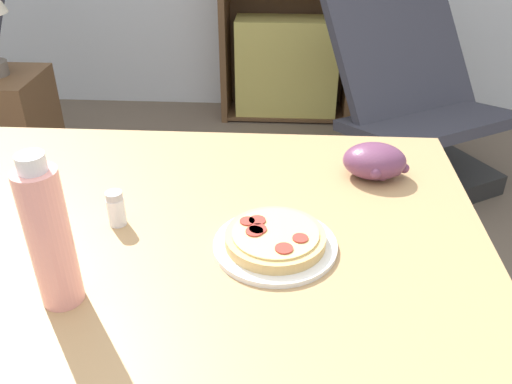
{
  "coord_description": "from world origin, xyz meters",
  "views": [
    {
      "loc": [
        0.34,
        -0.74,
        1.36
      ],
      "look_at": [
        0.29,
        0.12,
        0.84
      ],
      "focal_mm": 38.0,
      "sensor_mm": 36.0,
      "label": 1
    }
  ],
  "objects_px": {
    "salt_shaker": "(116,209)",
    "side_table": "(13,142)",
    "pizza_on_plate": "(275,241)",
    "grape_bunch": "(375,161)",
    "lounge_chair_far": "(413,127)",
    "drink_bottle": "(52,237)"
  },
  "relations": [
    {
      "from": "grape_bunch",
      "to": "lounge_chair_far",
      "type": "bearing_deg",
      "value": 73.09
    },
    {
      "from": "drink_bottle",
      "to": "grape_bunch",
      "type": "bearing_deg",
      "value": 38.29
    },
    {
      "from": "drink_bottle",
      "to": "side_table",
      "type": "bearing_deg",
      "value": 120.55
    },
    {
      "from": "salt_shaker",
      "to": "grape_bunch",
      "type": "bearing_deg",
      "value": 22.62
    },
    {
      "from": "salt_shaker",
      "to": "side_table",
      "type": "bearing_deg",
      "value": 125.29
    },
    {
      "from": "lounge_chair_far",
      "to": "side_table",
      "type": "height_order",
      "value": "lounge_chair_far"
    },
    {
      "from": "drink_bottle",
      "to": "lounge_chair_far",
      "type": "relative_size",
      "value": 0.25
    },
    {
      "from": "grape_bunch",
      "to": "salt_shaker",
      "type": "bearing_deg",
      "value": -157.38
    },
    {
      "from": "side_table",
      "to": "grape_bunch",
      "type": "bearing_deg",
      "value": -36.74
    },
    {
      "from": "pizza_on_plate",
      "to": "salt_shaker",
      "type": "xyz_separation_m",
      "value": [
        -0.3,
        0.06,
        0.02
      ]
    },
    {
      "from": "lounge_chair_far",
      "to": "drink_bottle",
      "type": "bearing_deg",
      "value": -148.12
    },
    {
      "from": "pizza_on_plate",
      "to": "drink_bottle",
      "type": "bearing_deg",
      "value": -155.0
    },
    {
      "from": "lounge_chair_far",
      "to": "side_table",
      "type": "distance_m",
      "value": 1.83
    },
    {
      "from": "drink_bottle",
      "to": "side_table",
      "type": "height_order",
      "value": "drink_bottle"
    },
    {
      "from": "pizza_on_plate",
      "to": "salt_shaker",
      "type": "distance_m",
      "value": 0.31
    },
    {
      "from": "salt_shaker",
      "to": "lounge_chair_far",
      "type": "distance_m",
      "value": 1.89
    },
    {
      "from": "grape_bunch",
      "to": "lounge_chair_far",
      "type": "height_order",
      "value": "lounge_chair_far"
    },
    {
      "from": "pizza_on_plate",
      "to": "grape_bunch",
      "type": "xyz_separation_m",
      "value": [
        0.21,
        0.27,
        0.02
      ]
    },
    {
      "from": "pizza_on_plate",
      "to": "drink_bottle",
      "type": "distance_m",
      "value": 0.37
    },
    {
      "from": "pizza_on_plate",
      "to": "grape_bunch",
      "type": "relative_size",
      "value": 1.54
    },
    {
      "from": "drink_bottle",
      "to": "lounge_chair_far",
      "type": "bearing_deg",
      "value": 62.02
    },
    {
      "from": "drink_bottle",
      "to": "side_table",
      "type": "relative_size",
      "value": 0.41
    }
  ]
}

